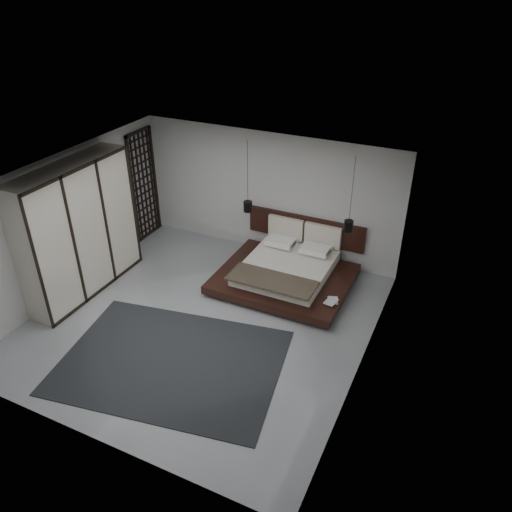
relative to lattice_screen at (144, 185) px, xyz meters
The scene contains 14 objects.
floor 4.05m from the lattice_screen, 39.71° to the right, with size 6.00×6.00×0.00m, color #9A9CA2.
ceiling 4.12m from the lattice_screen, 39.71° to the right, with size 6.00×6.00×0.00m, color white.
wall_back 3.00m from the lattice_screen, 10.56° to the left, with size 6.00×6.00×0.00m, color #BBBBB9.
wall_front 6.20m from the lattice_screen, 61.57° to the right, with size 6.00×6.00×0.00m, color #BBBBB9.
wall_left 2.45m from the lattice_screen, 91.17° to the right, with size 6.00×6.00×0.00m, color #BBBBB9.
wall_right 6.44m from the lattice_screen, 22.38° to the right, with size 6.00×6.00×0.00m, color #BBBBB9.
lattice_screen is the anchor object (origin of this frame).
bed 4.05m from the lattice_screen, ahead, with size 2.68×2.35×1.06m.
book_lower 5.22m from the lattice_screen, 13.31° to the right, with size 0.20×0.26×0.02m, color #99724C.
book_upper 5.21m from the lattice_screen, 13.68° to the right, with size 0.20×0.28×0.02m, color #99724C.
pendant_left 2.78m from the lattice_screen, ahead, with size 0.19×0.19×1.56m.
pendant_right 4.98m from the lattice_screen, ahead, with size 0.18×0.18×1.54m.
wardrobe 2.50m from the lattice_screen, 84.22° to the right, with size 0.64×2.72×2.67m.
rug 4.93m from the lattice_screen, 50.12° to the right, with size 3.66×2.62×0.02m, color black.
Camera 1 is at (4.10, -6.34, 5.85)m, focal length 35.00 mm.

